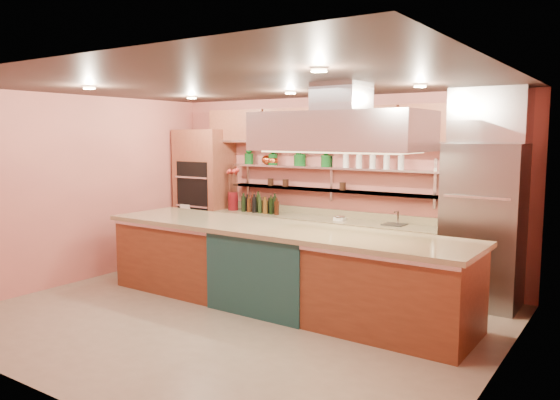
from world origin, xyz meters
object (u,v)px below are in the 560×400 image
Objects in this scene: refrigerator at (483,225)px; flower_vase at (233,201)px; kitchen_scale at (340,218)px; copper_kettle at (267,160)px; island at (277,267)px; green_canister at (301,160)px.

flower_vase is at bearing 179.86° from refrigerator.
flower_vase reaches higher than kitchen_scale.
copper_kettle is at bearing -164.51° from kitchen_scale.
copper_kettle is at bearing 129.26° from island.
island is at bearing -69.28° from kitchen_scale.
refrigerator reaches higher than kitchen_scale.
island is 25.60× the size of copper_kettle.
copper_kettle is 0.66m from green_canister.
flower_vase is at bearing -156.11° from kitchen_scale.
refrigerator is at bearing -4.53° from green_canister.
flower_vase reaches higher than island.
copper_kettle is at bearing 180.00° from green_canister.
flower_vase is (-1.97, 1.54, 0.56)m from island.
refrigerator reaches higher than flower_vase.
kitchen_scale is at bearing -14.86° from green_canister.
flower_vase is at bearing -169.79° from green_canister.
refrigerator is 0.42× the size of island.
green_canister reaches higher than copper_kettle.
green_canister is at bearing -170.97° from kitchen_scale.
refrigerator is 3.01m from green_canister.
green_canister is at bearing 10.21° from flower_vase.
refrigerator is at bearing -0.14° from flower_vase.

